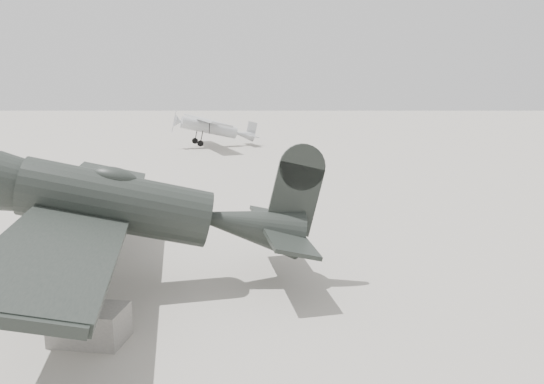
{
  "coord_description": "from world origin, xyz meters",
  "views": [
    {
      "loc": [
        1.98,
        -16.37,
        5.39
      ],
      "look_at": [
        1.98,
        2.01,
        1.5
      ],
      "focal_mm": 35.0,
      "sensor_mm": 36.0,
      "label": 1
    }
  ],
  "objects": [
    {
      "name": "lowwing_monoplane",
      "position": [
        -1.53,
        -3.13,
        2.18
      ],
      "size": [
        9.24,
        12.85,
        4.13
      ],
      "rotation": [
        0.0,
        0.24,
        0.17
      ],
      "color": "black",
      "rests_on": "ground"
    },
    {
      "name": "highwing_monoplane",
      "position": [
        -2.91,
        27.19,
        1.75
      ],
      "size": [
        7.07,
        9.7,
        2.79
      ],
      "rotation": [
        0.0,
        0.23,
        0.36
      ],
      "color": "#999B9E",
      "rests_on": "ground"
    },
    {
      "name": "equipment_block",
      "position": [
        -1.85,
        -6.09,
        0.38
      ],
      "size": [
        1.62,
        1.14,
        0.75
      ],
      "primitive_type": "cube",
      "rotation": [
        0.0,
        0.0,
        -0.14
      ],
      "color": "slate",
      "rests_on": "ground"
    },
    {
      "name": "ground",
      "position": [
        0.0,
        0.0,
        0.0
      ],
      "size": [
        160.0,
        160.0,
        0.0
      ],
      "primitive_type": "plane",
      "color": "gray",
      "rests_on": "ground"
    },
    {
      "name": "sign_board",
      "position": [
        -2.88,
        -4.88,
        0.76
      ],
      "size": [
        0.27,
        0.87,
        1.27
      ],
      "rotation": [
        0.0,
        0.0,
        0.25
      ],
      "color": "#333333",
      "rests_on": "ground"
    }
  ]
}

